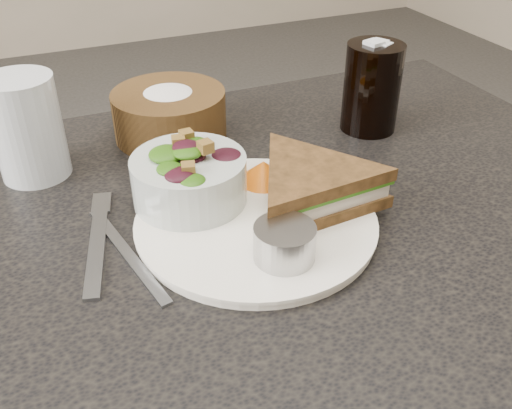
{
  "coord_description": "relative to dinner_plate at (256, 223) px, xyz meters",
  "views": [
    {
      "loc": [
        -0.21,
        -0.49,
        1.12
      ],
      "look_at": [
        -0.01,
        -0.02,
        0.78
      ],
      "focal_mm": 40.0,
      "sensor_mm": 36.0,
      "label": 1
    }
  ],
  "objects": [
    {
      "name": "sandwich",
      "position": [
        0.07,
        -0.0,
        0.03
      ],
      "size": [
        0.2,
        0.2,
        0.05
      ],
      "primitive_type": null,
      "rotation": [
        0.0,
        0.0,
        0.08
      ],
      "color": "brown",
      "rests_on": "dinner_plate"
    },
    {
      "name": "dressing_ramekin",
      "position": [
        -0.0,
        -0.07,
        0.02
      ],
      "size": [
        0.08,
        0.08,
        0.04
      ],
      "primitive_type": "cylinder",
      "rotation": [
        0.0,
        0.0,
        0.42
      ],
      "color": "#A0A0A0",
      "rests_on": "dinner_plate"
    },
    {
      "name": "dinner_plate",
      "position": [
        0.0,
        0.0,
        0.0
      ],
      "size": [
        0.26,
        0.26,
        0.01
      ],
      "primitive_type": "cylinder",
      "color": "white",
      "rests_on": "dining_table"
    },
    {
      "name": "water_glass",
      "position": [
        -0.21,
        0.22,
        0.06
      ],
      "size": [
        0.1,
        0.1,
        0.13
      ],
      "primitive_type": "cylinder",
      "rotation": [
        0.0,
        0.0,
        -0.2
      ],
      "color": "silver",
      "rests_on": "dining_table"
    },
    {
      "name": "bread_basket",
      "position": [
        -0.02,
        0.25,
        0.04
      ],
      "size": [
        0.16,
        0.16,
        0.09
      ],
      "primitive_type": null,
      "rotation": [
        0.0,
        0.0,
        0.01
      ],
      "color": "brown",
      "rests_on": "dining_table"
    },
    {
      "name": "orange_wedge",
      "position": [
        0.04,
        0.07,
        0.02
      ],
      "size": [
        0.09,
        0.09,
        0.03
      ],
      "primitive_type": "cone",
      "rotation": [
        0.0,
        0.0,
        0.84
      ],
      "color": "orange",
      "rests_on": "dinner_plate"
    },
    {
      "name": "salad_bowl",
      "position": [
        -0.05,
        0.06,
        0.04
      ],
      "size": [
        0.17,
        0.17,
        0.08
      ],
      "primitive_type": null,
      "rotation": [
        0.0,
        0.0,
        0.41
      ],
      "color": "#AEB8B4",
      "rests_on": "dinner_plate"
    },
    {
      "name": "cola_glass",
      "position": [
        0.25,
        0.16,
        0.06
      ],
      "size": [
        0.1,
        0.1,
        0.14
      ],
      "primitive_type": null,
      "rotation": [
        0.0,
        0.0,
        0.4
      ],
      "color": "black",
      "rests_on": "dining_table"
    },
    {
      "name": "knife",
      "position": [
        -0.14,
        0.01,
        -0.0
      ],
      "size": [
        0.05,
        0.18,
        0.0
      ],
      "primitive_type": "cube",
      "rotation": [
        0.0,
        0.0,
        0.19
      ],
      "color": "#999EA8",
      "rests_on": "dining_table"
    },
    {
      "name": "fork",
      "position": [
        -0.17,
        0.03,
        -0.0
      ],
      "size": [
        0.06,
        0.16,
        0.0
      ],
      "primitive_type": "cube",
      "rotation": [
        0.0,
        0.0,
        -0.24
      ],
      "color": "#9398A0",
      "rests_on": "dining_table"
    }
  ]
}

